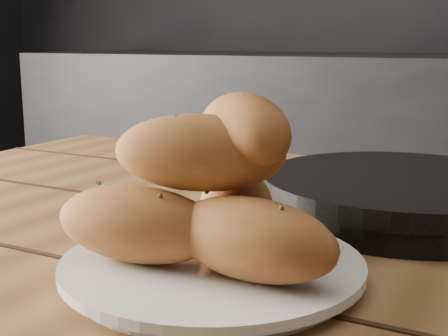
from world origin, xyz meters
TOP-DOWN VIEW (x-y plane):
  - plate at (-0.03, 0.28)m, footprint 0.25×0.25m
  - bread_rolls at (-0.03, 0.29)m, footprint 0.24×0.20m
  - skillet at (0.06, 0.55)m, footprint 0.44×0.31m

SIDE VIEW (x-z plane):
  - plate at x=-0.03m, z-range 0.75..0.77m
  - skillet at x=0.06m, z-range 0.75..0.80m
  - bread_rolls at x=-0.03m, z-range 0.76..0.89m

